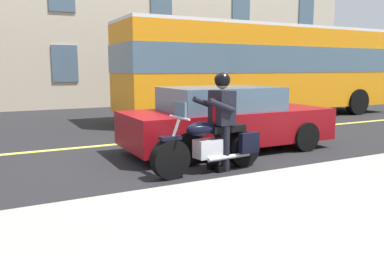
# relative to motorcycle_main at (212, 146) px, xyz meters

# --- Properties ---
(ground_plane) EXTENTS (80.00, 80.00, 0.00)m
(ground_plane) POSITION_rel_motorcycle_main_xyz_m (-0.38, -1.14, -0.45)
(ground_plane) COLOR black
(lane_center_stripe) EXTENTS (60.00, 0.16, 0.01)m
(lane_center_stripe) POSITION_rel_motorcycle_main_xyz_m (-0.38, -3.14, -0.45)
(lane_center_stripe) COLOR #E5DB4C
(lane_center_stripe) RESTS_ON ground_plane
(motorcycle_main) EXTENTS (2.22, 0.73, 1.26)m
(motorcycle_main) POSITION_rel_motorcycle_main_xyz_m (0.00, 0.00, 0.00)
(motorcycle_main) COLOR black
(motorcycle_main) RESTS_ON ground_plane
(rider_main) EXTENTS (0.66, 0.59, 1.74)m
(rider_main) POSITION_rel_motorcycle_main_xyz_m (-0.19, -0.02, 0.58)
(rider_main) COLOR black
(rider_main) RESTS_ON ground_plane
(bus_near) EXTENTS (11.05, 2.70, 3.30)m
(bus_near) POSITION_rel_motorcycle_main_xyz_m (-5.70, -5.94, 1.42)
(bus_near) COLOR orange
(bus_near) RESTS_ON ground_plane
(car_silver) EXTENTS (4.60, 1.92, 1.40)m
(car_silver) POSITION_rel_motorcycle_main_xyz_m (-1.16, -1.40, 0.24)
(car_silver) COLOR maroon
(car_silver) RESTS_ON ground_plane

